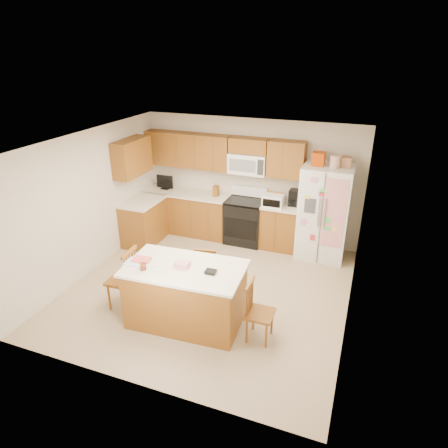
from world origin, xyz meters
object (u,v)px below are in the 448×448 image
at_px(refrigerator, 324,212).
at_px(windsor_chair_left, 124,280).
at_px(windsor_chair_back, 207,272).
at_px(windsor_chair_right, 258,313).
at_px(island, 186,294).
at_px(stove, 245,220).

height_order(refrigerator, windsor_chair_left, refrigerator).
bearing_deg(windsor_chair_back, windsor_chair_right, -34.93).
bearing_deg(windsor_chair_back, windsor_chair_left, -145.03).
bearing_deg(refrigerator, windsor_chair_right, -99.35).
xyz_separation_m(island, windsor_chair_right, (1.10, 0.00, -0.05)).
height_order(refrigerator, windsor_chair_right, refrigerator).
height_order(refrigerator, windsor_chair_back, refrigerator).
bearing_deg(windsor_chair_back, refrigerator, 52.53).
distance_m(refrigerator, windsor_chair_left, 3.85).
distance_m(stove, windsor_chair_back, 2.09).
distance_m(windsor_chair_back, windsor_chair_right, 1.33).
relative_size(island, windsor_chair_left, 1.75).
distance_m(stove, windsor_chair_right, 3.06).
xyz_separation_m(refrigerator, windsor_chair_back, (-1.55, -2.02, -0.50)).
distance_m(windsor_chair_left, windsor_chair_back, 1.32).
xyz_separation_m(island, windsor_chair_back, (0.01, 0.77, -0.05)).
bearing_deg(windsor_chair_right, island, -179.76).
bearing_deg(windsor_chair_back, island, -90.70).
xyz_separation_m(stove, windsor_chair_right, (1.11, -2.85, -0.05)).
height_order(windsor_chair_left, windsor_chair_back, windsor_chair_left).
relative_size(refrigerator, island, 1.17).
xyz_separation_m(refrigerator, windsor_chair_right, (-0.46, -2.79, -0.50)).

